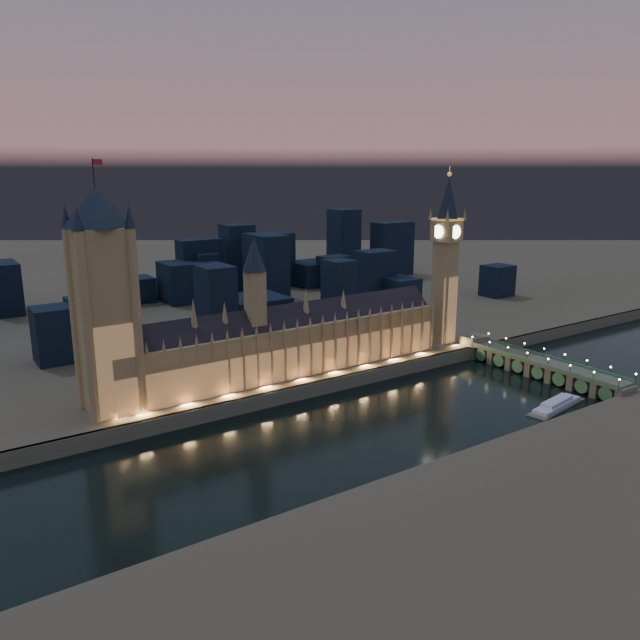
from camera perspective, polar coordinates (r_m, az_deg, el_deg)
ground_plane at (r=315.37m, az=4.90°, el=-8.83°), size 2000.00×2000.00×0.00m
north_bank at (r=776.85m, az=-19.95°, el=4.27°), size 2000.00×960.00×8.00m
embankment_wall at (r=344.51m, az=0.62°, el=-6.07°), size 2000.00×2.50×8.00m
palace_of_westminster at (r=347.75m, az=-3.05°, el=-2.03°), size 202.00×23.29×78.00m
victoria_tower at (r=301.99m, az=-19.19°, el=2.49°), size 31.68×31.68×116.76m
elizabeth_tower at (r=412.98m, az=11.46°, el=6.63°), size 18.00×18.00×113.93m
westminster_bridge at (r=394.66m, az=19.10°, el=-3.95°), size 16.45×113.00×15.90m
river_boat at (r=347.92m, az=20.83°, el=-7.24°), size 44.84×16.97×4.50m
city_backdrop at (r=528.70m, az=-9.03°, el=3.77°), size 488.84×215.63×71.91m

